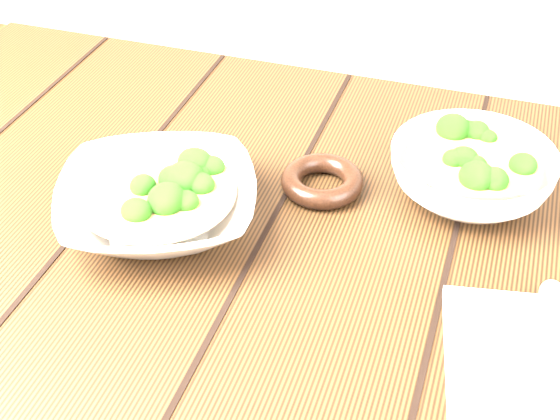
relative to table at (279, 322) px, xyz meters
name	(u,v)px	position (x,y,z in m)	size (l,w,h in m)	color
table	(279,322)	(0.00, 0.00, 0.00)	(1.20, 0.80, 0.75)	#311D0E
soup_bowl_front	(158,202)	(-0.14, -0.01, 0.15)	(0.29, 0.29, 0.06)	silver
soup_bowl_back	(471,171)	(0.18, 0.16, 0.15)	(0.21, 0.21, 0.07)	silver
trivet	(322,181)	(0.02, 0.11, 0.13)	(0.10, 0.10, 0.02)	black
spoon_left	(557,326)	(0.29, -0.05, 0.14)	(0.04, 0.19, 0.01)	#9D9A8A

